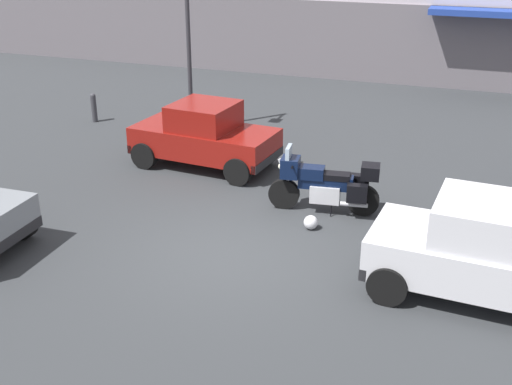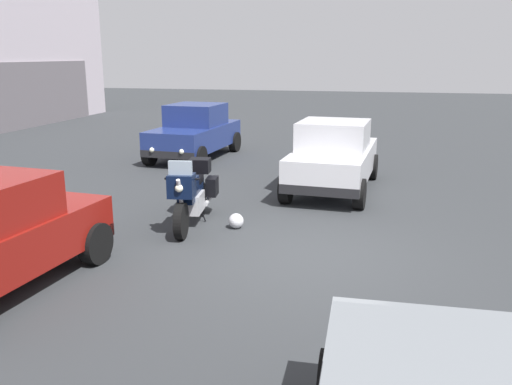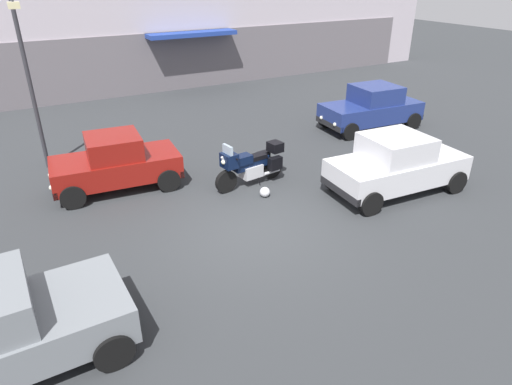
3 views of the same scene
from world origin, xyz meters
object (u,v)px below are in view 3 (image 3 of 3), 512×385
at_px(helmet, 265,192).
at_px(car_hatchback_near, 372,108).
at_px(motorcycle, 251,164).
at_px(streetlamp_curbside, 28,72).
at_px(car_compact_side, 116,163).
at_px(car_wagon_end, 396,165).

distance_m(helmet, car_hatchback_near, 7.20).
relative_size(motorcycle, car_hatchback_near, 0.57).
bearing_deg(streetlamp_curbside, car_compact_side, -57.24).
bearing_deg(streetlamp_curbside, helmet, -45.09).
relative_size(car_hatchback_near, streetlamp_curbside, 0.81).
height_order(helmet, car_compact_side, car_compact_side).
distance_m(car_hatchback_near, streetlamp_curbside, 11.73).
height_order(car_compact_side, car_wagon_end, car_wagon_end).
relative_size(car_compact_side, car_wagon_end, 0.90).
relative_size(helmet, streetlamp_curbside, 0.06).
height_order(motorcycle, streetlamp_curbside, streetlamp_curbside).
bearing_deg(car_compact_side, motorcycle, 159.92).
distance_m(motorcycle, car_compact_side, 3.75).
xyz_separation_m(car_hatchback_near, car_wagon_end, (-3.20, -4.52, 0.00)).
height_order(motorcycle, helmet, motorcycle).
bearing_deg(car_hatchback_near, helmet, 29.67).
distance_m(car_hatchback_near, car_wagon_end, 5.54).
distance_m(car_compact_side, streetlamp_curbside, 3.63).
distance_m(helmet, streetlamp_curbside, 7.49).
bearing_deg(car_hatchback_near, streetlamp_curbside, -4.82).
distance_m(car_compact_side, car_wagon_end, 7.69).
bearing_deg(car_compact_side, streetlamp_curbside, -52.04).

